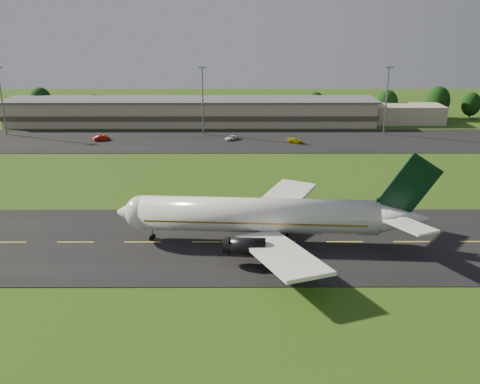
{
  "coord_description": "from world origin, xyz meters",
  "views": [
    {
      "loc": [
        15.64,
        -79.97,
        36.0
      ],
      "look_at": [
        15.92,
        8.0,
        6.0
      ],
      "focal_mm": 40.0,
      "sensor_mm": 36.0,
      "label": 1
    }
  ],
  "objects_px": {
    "light_mast_centre": "(203,93)",
    "service_vehicle_c": "(232,138)",
    "light_mast_west": "(1,93)",
    "terminal": "(210,112)",
    "service_vehicle_b": "(101,138)",
    "service_vehicle_d": "(295,140)",
    "service_vehicle_a": "(104,137)",
    "light_mast_east": "(387,93)",
    "airliner": "(264,216)"
  },
  "relations": [
    {
      "from": "light_mast_centre",
      "to": "light_mast_west",
      "type": "bearing_deg",
      "value": 180.0
    },
    {
      "from": "light_mast_east",
      "to": "light_mast_west",
      "type": "bearing_deg",
      "value": 180.0
    },
    {
      "from": "airliner",
      "to": "service_vehicle_d",
      "type": "height_order",
      "value": "airliner"
    },
    {
      "from": "light_mast_west",
      "to": "service_vehicle_b",
      "type": "relative_size",
      "value": 4.49
    },
    {
      "from": "terminal",
      "to": "light_mast_west",
      "type": "relative_size",
      "value": 7.13
    },
    {
      "from": "service_vehicle_a",
      "to": "service_vehicle_c",
      "type": "bearing_deg",
      "value": -12.78
    },
    {
      "from": "light_mast_centre",
      "to": "terminal",
      "type": "bearing_deg",
      "value": 85.05
    },
    {
      "from": "light_mast_centre",
      "to": "light_mast_east",
      "type": "distance_m",
      "value": 55.0
    },
    {
      "from": "light_mast_west",
      "to": "service_vehicle_d",
      "type": "height_order",
      "value": "light_mast_west"
    },
    {
      "from": "light_mast_centre",
      "to": "service_vehicle_b",
      "type": "distance_m",
      "value": 32.53
    },
    {
      "from": "airliner",
      "to": "light_mast_centre",
      "type": "relative_size",
      "value": 2.52
    },
    {
      "from": "light_mast_centre",
      "to": "service_vehicle_c",
      "type": "distance_m",
      "value": 16.57
    },
    {
      "from": "terminal",
      "to": "service_vehicle_d",
      "type": "height_order",
      "value": "terminal"
    },
    {
      "from": "light_mast_west",
      "to": "light_mast_centre",
      "type": "bearing_deg",
      "value": 0.0
    },
    {
      "from": "light_mast_east",
      "to": "service_vehicle_d",
      "type": "xyz_separation_m",
      "value": [
        -28.13,
        -11.02,
        -12.0
      ]
    },
    {
      "from": "terminal",
      "to": "service_vehicle_a",
      "type": "bearing_deg",
      "value": -142.82
    },
    {
      "from": "airliner",
      "to": "light_mast_east",
      "type": "xyz_separation_m",
      "value": [
        40.29,
        80.06,
        8.08
      ]
    },
    {
      "from": "light_mast_east",
      "to": "service_vehicle_c",
      "type": "xyz_separation_m",
      "value": [
        -46.3,
        -7.44,
        -11.99
      ]
    },
    {
      "from": "airliner",
      "to": "light_mast_east",
      "type": "height_order",
      "value": "light_mast_east"
    },
    {
      "from": "light_mast_east",
      "to": "service_vehicle_a",
      "type": "height_order",
      "value": "light_mast_east"
    },
    {
      "from": "terminal",
      "to": "light_mast_west",
      "type": "height_order",
      "value": "light_mast_west"
    },
    {
      "from": "terminal",
      "to": "service_vehicle_c",
      "type": "distance_m",
      "value": 24.93
    },
    {
      "from": "airliner",
      "to": "light_mast_centre",
      "type": "height_order",
      "value": "light_mast_centre"
    },
    {
      "from": "terminal",
      "to": "light_mast_centre",
      "type": "distance_m",
      "value": 18.45
    },
    {
      "from": "light_mast_west",
      "to": "service_vehicle_a",
      "type": "height_order",
      "value": "light_mast_west"
    },
    {
      "from": "light_mast_west",
      "to": "light_mast_centre",
      "type": "height_order",
      "value": "same"
    },
    {
      "from": "service_vehicle_c",
      "to": "service_vehicle_d",
      "type": "relative_size",
      "value": 1.06
    },
    {
      "from": "airliner",
      "to": "terminal",
      "type": "distance_m",
      "value": 97.16
    },
    {
      "from": "airliner",
      "to": "service_vehicle_b",
      "type": "height_order",
      "value": "airliner"
    },
    {
      "from": "service_vehicle_b",
      "to": "service_vehicle_d",
      "type": "height_order",
      "value": "service_vehicle_b"
    },
    {
      "from": "service_vehicle_d",
      "to": "light_mast_centre",
      "type": "bearing_deg",
      "value": 99.61
    },
    {
      "from": "light_mast_east",
      "to": "light_mast_centre",
      "type": "bearing_deg",
      "value": 180.0
    },
    {
      "from": "light_mast_centre",
      "to": "airliner",
      "type": "bearing_deg",
      "value": -79.59
    },
    {
      "from": "airliner",
      "to": "service_vehicle_a",
      "type": "height_order",
      "value": "airliner"
    },
    {
      "from": "service_vehicle_a",
      "to": "light_mast_east",
      "type": "bearing_deg",
      "value": -7.1
    },
    {
      "from": "service_vehicle_a",
      "to": "service_vehicle_d",
      "type": "relative_size",
      "value": 0.95
    },
    {
      "from": "light_mast_east",
      "to": "service_vehicle_a",
      "type": "bearing_deg",
      "value": -175.42
    },
    {
      "from": "terminal",
      "to": "service_vehicle_a",
      "type": "distance_m",
      "value": 38.03
    },
    {
      "from": "terminal",
      "to": "service_vehicle_b",
      "type": "xyz_separation_m",
      "value": [
        -30.57,
        -24.3,
        -3.14
      ]
    },
    {
      "from": "service_vehicle_d",
      "to": "airliner",
      "type": "bearing_deg",
      "value": -158.08
    },
    {
      "from": "service_vehicle_a",
      "to": "service_vehicle_d",
      "type": "xyz_separation_m",
      "value": [
        55.66,
        -4.3,
        -0.07
      ]
    },
    {
      "from": "airliner",
      "to": "light_mast_east",
      "type": "relative_size",
      "value": 2.52
    },
    {
      "from": "light_mast_west",
      "to": "light_mast_east",
      "type": "xyz_separation_m",
      "value": [
        115.0,
        0.0,
        0.0
      ]
    },
    {
      "from": "light_mast_centre",
      "to": "service_vehicle_c",
      "type": "bearing_deg",
      "value": -40.51
    },
    {
      "from": "airliner",
      "to": "light_mast_centre",
      "type": "distance_m",
      "value": 81.8
    },
    {
      "from": "terminal",
      "to": "service_vehicle_d",
      "type": "bearing_deg",
      "value": -46.88
    },
    {
      "from": "airliner",
      "to": "service_vehicle_a",
      "type": "bearing_deg",
      "value": 124.49
    },
    {
      "from": "service_vehicle_a",
      "to": "service_vehicle_c",
      "type": "xyz_separation_m",
      "value": [
        37.49,
        -0.72,
        -0.06
      ]
    },
    {
      "from": "terminal",
      "to": "service_vehicle_b",
      "type": "height_order",
      "value": "terminal"
    },
    {
      "from": "service_vehicle_a",
      "to": "service_vehicle_c",
      "type": "distance_m",
      "value": 37.5
    }
  ]
}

